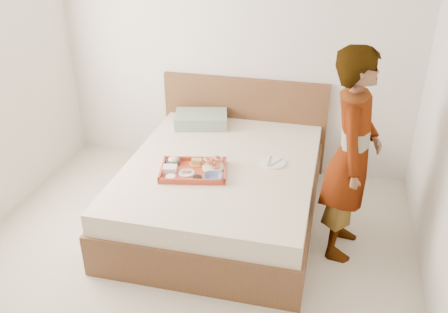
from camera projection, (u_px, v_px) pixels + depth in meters
name	position (u px, v px, depth m)	size (l,w,h in m)	color
ground	(173.00, 291.00, 3.48)	(3.50, 4.00, 0.01)	beige
wall_back	(235.00, 41.00, 4.58)	(3.50, 0.01, 2.60)	silver
bed	(221.00, 190.00, 4.19)	(1.65, 2.00, 0.53)	brown
headboard	(244.00, 123.00, 4.92)	(1.65, 0.06, 0.95)	brown
pillow	(201.00, 119.00, 4.72)	(0.50, 0.34, 0.12)	gray
tray	(193.00, 170.00, 3.91)	(0.53, 0.38, 0.05)	#B5391F
prawn_plate	(213.00, 167.00, 3.96)	(0.18, 0.18, 0.01)	white
navy_bowl_big	(213.00, 177.00, 3.80)	(0.15, 0.15, 0.04)	#182144
sauce_dish	(197.00, 178.00, 3.78)	(0.08, 0.08, 0.03)	black
meat_plate	(186.00, 173.00, 3.88)	(0.13, 0.13, 0.01)	white
bread_plate	(197.00, 164.00, 4.02)	(0.13, 0.13, 0.01)	orange
salad_bowl	(173.00, 162.00, 4.02)	(0.12, 0.12, 0.04)	#182144
plastic_tub	(170.00, 169.00, 3.90)	(0.11, 0.09, 0.05)	silver
cheese_round	(171.00, 177.00, 3.80)	(0.08, 0.08, 0.03)	white
dinner_plate	(273.00, 163.00, 4.06)	(0.22, 0.22, 0.01)	white
person	(352.00, 156.00, 3.55)	(0.60, 0.40, 1.65)	silver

